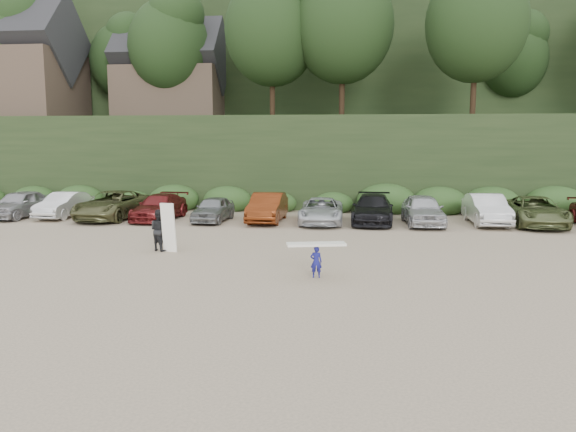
# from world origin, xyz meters

# --- Properties ---
(ground) EXTENTS (120.00, 120.00, 0.00)m
(ground) POSITION_xyz_m (0.00, 0.00, 0.00)
(ground) COLOR tan
(ground) RESTS_ON ground
(hillside_backdrop) EXTENTS (90.00, 41.50, 28.00)m
(hillside_backdrop) POSITION_xyz_m (-0.26, 35.93, 11.22)
(hillside_backdrop) COLOR black
(hillside_backdrop) RESTS_ON ground
(parked_cars) EXTENTS (39.24, 5.89, 1.63)m
(parked_cars) POSITION_xyz_m (2.10, 10.01, 0.76)
(parked_cars) COLOR #9A9A9E
(parked_cars) RESTS_ON ground
(child_surfer) EXTENTS (1.99, 0.93, 1.15)m
(child_surfer) POSITION_xyz_m (1.15, -2.21, 0.78)
(child_surfer) COLOR navy
(child_surfer) RESTS_ON ground
(adult_surfer) EXTENTS (1.30, 0.96, 1.99)m
(adult_surfer) POSITION_xyz_m (-5.41, 1.49, 0.86)
(adult_surfer) COLOR black
(adult_surfer) RESTS_ON ground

